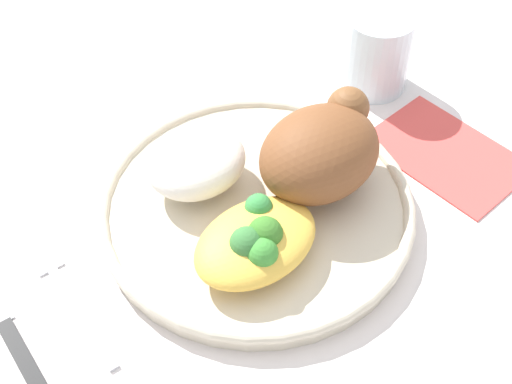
# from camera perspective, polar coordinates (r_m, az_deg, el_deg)

# --- Properties ---
(ground_plane) EXTENTS (2.00, 2.00, 0.00)m
(ground_plane) POSITION_cam_1_polar(r_m,az_deg,el_deg) (0.62, -0.00, -1.92)
(ground_plane) COLOR silver
(plate) EXTENTS (0.27, 0.27, 0.02)m
(plate) POSITION_cam_1_polar(r_m,az_deg,el_deg) (0.61, -0.00, -1.25)
(plate) COLOR beige
(plate) RESTS_ON ground_plane
(roasted_chicken) EXTENTS (0.12, 0.09, 0.07)m
(roasted_chicken) POSITION_cam_1_polar(r_m,az_deg,el_deg) (0.59, 5.27, 3.34)
(roasted_chicken) COLOR brown
(roasted_chicken) RESTS_ON plate
(rice_pile) EXTENTS (0.09, 0.08, 0.04)m
(rice_pile) POSITION_cam_1_polar(r_m,az_deg,el_deg) (0.60, -4.82, 2.42)
(rice_pile) COLOR white
(rice_pile) RESTS_ON plate
(mac_cheese_with_broccoli) EXTENTS (0.11, 0.08, 0.04)m
(mac_cheese_with_broccoli) POSITION_cam_1_polar(r_m,az_deg,el_deg) (0.55, 0.04, -3.93)
(mac_cheese_with_broccoli) COLOR #F3BD46
(mac_cheese_with_broccoli) RESTS_ON plate
(fork) EXTENTS (0.03, 0.14, 0.01)m
(fork) POSITION_cam_1_polar(r_m,az_deg,el_deg) (0.58, -14.91, -7.80)
(fork) COLOR silver
(fork) RESTS_ON ground_plane
(knife) EXTENTS (0.04, 0.19, 0.01)m
(knife) POSITION_cam_1_polar(r_m,az_deg,el_deg) (0.58, -19.54, -9.83)
(knife) COLOR black
(knife) RESTS_ON ground_plane
(water_glass) EXTENTS (0.07, 0.07, 0.08)m
(water_glass) POSITION_cam_1_polar(r_m,az_deg,el_deg) (0.73, 9.64, 11.01)
(water_glass) COLOR silver
(water_glass) RESTS_ON ground_plane
(napkin) EXTENTS (0.10, 0.14, 0.00)m
(napkin) POSITION_cam_1_polar(r_m,az_deg,el_deg) (0.69, 14.99, 3.03)
(napkin) COLOR #DB4C47
(napkin) RESTS_ON ground_plane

